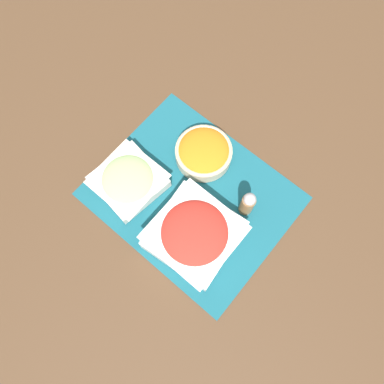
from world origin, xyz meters
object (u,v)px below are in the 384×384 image
tomato_bowl (195,234)px  cucumber_bowl (128,180)px  pepper_shaker (248,203)px  carrot_bowl (204,152)px

tomato_bowl → cucumber_bowl: size_ratio=1.20×
tomato_bowl → pepper_shaker: size_ratio=2.07×
pepper_shaker → cucumber_bowl: bearing=27.2°
tomato_bowl → carrot_bowl: tomato_bowl is taller
tomato_bowl → pepper_shaker: pepper_shaker is taller
carrot_bowl → tomato_bowl: bearing=123.8°
carrot_bowl → pepper_shaker: size_ratio=1.47×
tomato_bowl → carrot_bowl: size_ratio=1.40×
pepper_shaker → carrot_bowl: bearing=-14.1°
tomato_bowl → carrot_bowl: 0.23m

